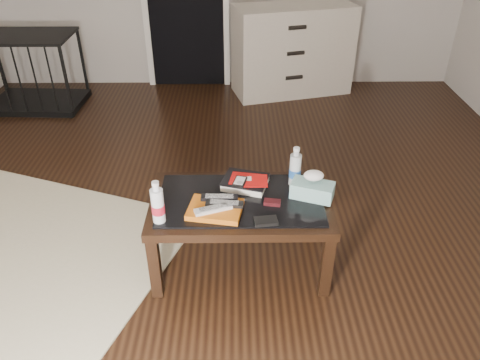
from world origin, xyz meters
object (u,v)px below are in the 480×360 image
object	(u,v)px
textbook	(245,182)
coffee_table	(240,208)
pet_crate	(34,83)
dresser	(292,50)
tissue_box	(312,190)
water_bottle_left	(157,202)
water_bottle_right	(295,166)

from	to	relation	value
textbook	coffee_table	bearing A→B (deg)	-86.04
pet_crate	textbook	world-z (taller)	pet_crate
dresser	tissue_box	bearing A→B (deg)	-108.35
coffee_table	pet_crate	world-z (taller)	pet_crate
water_bottle_left	pet_crate	bearing A→B (deg)	122.40
coffee_table	water_bottle_right	bearing A→B (deg)	25.23
textbook	water_bottle_left	bearing A→B (deg)	-127.79
water_bottle_left	water_bottle_right	distance (m)	0.81
pet_crate	tissue_box	size ratio (longest dim) A/B	4.04
dresser	water_bottle_right	distance (m)	2.57
tissue_box	pet_crate	bearing A→B (deg)	156.45
dresser	textbook	xyz separation A→B (m)	(-0.54, -2.58, 0.03)
dresser	textbook	world-z (taller)	dresser
coffee_table	tissue_box	bearing A→B (deg)	2.14
water_bottle_right	tissue_box	bearing A→B (deg)	-57.84
pet_crate	textbook	size ratio (longest dim) A/B	3.71
pet_crate	textbook	bearing A→B (deg)	-44.33
dresser	tissue_box	size ratio (longest dim) A/B	5.60
textbook	water_bottle_left	xyz separation A→B (m)	(-0.45, -0.32, 0.10)
textbook	tissue_box	bearing A→B (deg)	-0.81
water_bottle_left	dresser	bearing A→B (deg)	71.10
coffee_table	water_bottle_right	size ratio (longest dim) A/B	4.20
pet_crate	coffee_table	bearing A→B (deg)	-46.35
pet_crate	water_bottle_right	bearing A→B (deg)	-40.41
coffee_table	water_bottle_right	xyz separation A→B (m)	(0.31, 0.15, 0.18)
tissue_box	dresser	bearing A→B (deg)	106.60
textbook	water_bottle_left	world-z (taller)	water_bottle_left
coffee_table	dresser	xyz separation A→B (m)	(0.57, 2.71, 0.05)
coffee_table	water_bottle_left	bearing A→B (deg)	-155.40
dresser	water_bottle_left	bearing A→B (deg)	-123.52
dresser	pet_crate	distance (m)	2.64
coffee_table	textbook	bearing A→B (deg)	77.40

